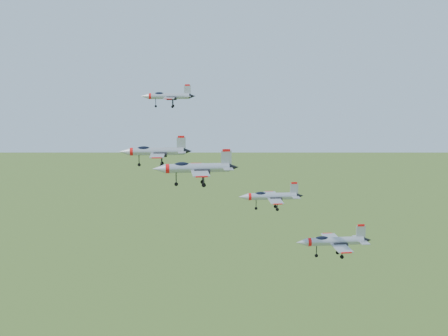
{
  "coord_description": "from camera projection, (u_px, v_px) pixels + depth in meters",
  "views": [
    {
      "loc": [
        9.0,
        -114.06,
        155.56
      ],
      "look_at": [
        -0.05,
        -2.07,
        134.98
      ],
      "focal_mm": 50.0,
      "sensor_mm": 36.0,
      "label": 1
    }
  ],
  "objects": [
    {
      "name": "jet_right_low",
      "position": [
        333.0,
        241.0,
        105.4
      ],
      "size": [
        13.14,
        11.05,
        3.53
      ],
      "rotation": [
        0.0,
        0.0,
        0.2
      ],
      "color": "#9B9FA7"
    },
    {
      "name": "jet_left_low",
      "position": [
        270.0,
        196.0,
        122.11
      ],
      "size": [
        12.93,
        10.83,
        3.46
      ],
      "rotation": [
        0.0,
        0.0,
        0.16
      ],
      "color": "#9B9FA7"
    },
    {
      "name": "jet_left_high",
      "position": [
        155.0,
        151.0,
        119.68
      ],
      "size": [
        14.04,
        11.72,
        3.75
      ],
      "rotation": [
        0.0,
        0.0,
        0.14
      ],
      "color": "#9B9FA7"
    },
    {
      "name": "jet_right_high",
      "position": [
        195.0,
        168.0,
        96.0
      ],
      "size": [
        13.38,
        11.25,
        3.59
      ],
      "rotation": [
        0.0,
        0.0,
        0.2
      ],
      "color": "#9B9FA7"
    },
    {
      "name": "jet_lead",
      "position": [
        167.0,
        96.0,
        127.76
      ],
      "size": [
        11.32,
        9.39,
        3.02
      ],
      "rotation": [
        0.0,
        0.0,
        0.09
      ],
      "color": "#9B9FA7"
    }
  ]
}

